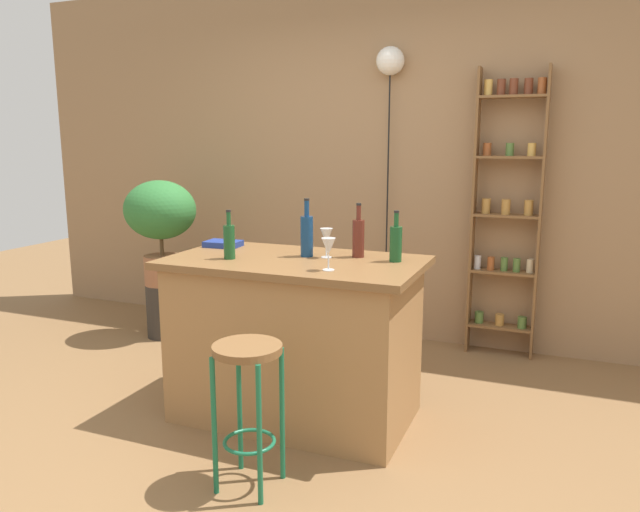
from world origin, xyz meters
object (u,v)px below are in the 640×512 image
wine_glass_center (326,237)px  bottle_vinegar (396,243)px  spice_shelf (507,210)px  wine_glass_left (328,247)px  bottle_olive_oil (307,235)px  bottle_spirits_clear (358,237)px  bar_stool (248,384)px  pendant_globe_light (390,66)px  cookbook (223,244)px  potted_plant (160,218)px  bottle_wine_red (229,241)px  plant_stool (165,310)px

wine_glass_center → bottle_vinegar: bearing=5.7°
spice_shelf → wine_glass_left: (-0.69, -1.71, -0.03)m
bottle_olive_oil → bottle_spirits_clear: bearing=18.3°
bar_stool → pendant_globe_light: bearing=90.5°
bar_stool → wine_glass_left: (0.17, 0.54, 0.54)m
spice_shelf → pendant_globe_light: 1.36m
bar_stool → wine_glass_center: 1.00m
bar_stool → bottle_olive_oil: 1.00m
bottle_vinegar → cookbook: 1.10m
spice_shelf → wine_glass_center: spice_shelf is taller
bottle_vinegar → cookbook: size_ratio=1.31×
bottle_spirits_clear → spice_shelf: bearing=63.3°
bottle_spirits_clear → cookbook: size_ratio=1.44×
bar_stool → wine_glass_center: bearing=87.1°
bar_stool → bottle_vinegar: bearing=64.1°
potted_plant → bottle_olive_oil: potted_plant is taller
bar_stool → bottle_olive_oil: bearing=94.9°
wine_glass_center → cookbook: 0.73m
bar_stool → bottle_spirits_clear: size_ratio=2.25×
bottle_spirits_clear → potted_plant: bearing=158.8°
bottle_wine_red → bottle_olive_oil: bearing=31.3°
wine_glass_left → plant_stool: bearing=148.9°
bottle_spirits_clear → cookbook: (-0.87, 0.01, -0.10)m
pendant_globe_light → bottle_olive_oil: bearing=-92.0°
bottle_olive_oil → wine_glass_left: bottle_olive_oil is taller
plant_stool → bottle_spirits_clear: bottle_spirits_clear is taller
bottle_wine_red → wine_glass_left: bearing=-6.7°
wine_glass_left → spice_shelf: bearing=67.9°
potted_plant → bar_stool: bearing=-44.6°
bar_stool → potted_plant: 2.39m
spice_shelf → bottle_olive_oil: 1.70m
bottle_wine_red → wine_glass_center: size_ratio=1.64×
potted_plant → pendant_globe_light: pendant_globe_light is taller
bottle_olive_oil → wine_glass_center: bearing=4.3°
plant_stool → pendant_globe_light: bearing=20.9°
pendant_globe_light → potted_plant: bearing=-159.1°
bottle_vinegar → cookbook: bottle_vinegar is taller
pendant_globe_light → cookbook: bearing=-115.7°
bottle_vinegar → wine_glass_center: size_ratio=1.67×
pendant_globe_light → bar_stool: bearing=-89.5°
bottle_wine_red → potted_plant: bearing=139.8°
bottle_spirits_clear → pendant_globe_light: bearing=99.3°
bottle_spirits_clear → wine_glass_left: size_ratio=1.84×
plant_stool → potted_plant: size_ratio=0.52×
wine_glass_center → pendant_globe_light: size_ratio=0.07×
spice_shelf → cookbook: 2.03m
spice_shelf → bottle_olive_oil: (-0.94, -1.41, -0.03)m
pendant_globe_light → bottle_spirits_clear: bearing=-80.7°
potted_plant → bottle_spirits_clear: size_ratio=2.73×
wine_glass_left → potted_plant: bearing=148.9°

